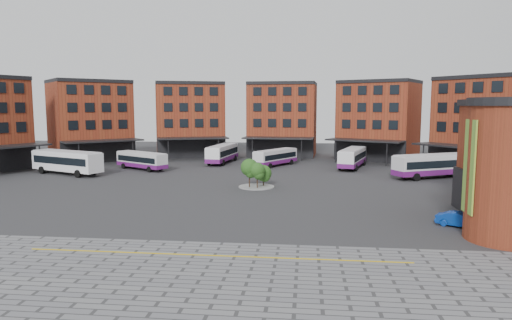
# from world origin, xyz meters

# --- Properties ---
(ground) EXTENTS (160.00, 160.00, 0.00)m
(ground) POSITION_xyz_m (0.00, 0.00, 0.00)
(ground) COLOR #28282B
(ground) RESTS_ON ground
(paving_zone) EXTENTS (50.00, 22.00, 0.02)m
(paving_zone) POSITION_xyz_m (2.00, -22.00, 0.01)
(paving_zone) COLOR slate
(paving_zone) RESTS_ON ground
(yellow_line) EXTENTS (26.00, 0.15, 0.02)m
(yellow_line) POSITION_xyz_m (2.00, -14.00, 0.03)
(yellow_line) COLOR gold
(yellow_line) RESTS_ON paving_zone
(main_building) EXTENTS (94.14, 42.48, 14.60)m
(main_building) POSITION_xyz_m (-4.77, 38.25, 7.23)
(main_building) COLOR maroon
(main_building) RESTS_ON ground
(tree_island) EXTENTS (4.40, 4.40, 3.61)m
(tree_island) POSITION_xyz_m (2.05, 11.68, 1.93)
(tree_island) COLOR gray
(tree_island) RESTS_ON ground
(bus_a) EXTENTS (12.28, 7.28, 3.44)m
(bus_a) POSITION_xyz_m (-26.68, 19.47, 2.04)
(bus_a) COLOR white
(bus_a) RESTS_ON ground
(bus_b) EXTENTS (9.57, 7.06, 2.77)m
(bus_b) POSITION_xyz_m (-17.62, 25.46, 1.50)
(bus_b) COLOR silver
(bus_b) RESTS_ON ground
(bus_c) EXTENTS (3.95, 11.45, 3.16)m
(bus_c) POSITION_xyz_m (-6.54, 35.13, 1.71)
(bus_c) COLOR white
(bus_c) RESTS_ON ground
(bus_d) EXTENTS (6.97, 9.48, 2.74)m
(bus_d) POSITION_xyz_m (2.99, 32.17, 1.48)
(bus_d) COLOR silver
(bus_d) RESTS_ON ground
(bus_e) EXTENTS (5.61, 11.40, 3.14)m
(bus_e) POSITION_xyz_m (15.50, 31.23, 1.70)
(bus_e) COLOR white
(bus_e) RESTS_ON ground
(bus_f) EXTENTS (11.74, 7.68, 3.32)m
(bus_f) POSITION_xyz_m (25.48, 21.82, 1.80)
(bus_f) COLOR silver
(bus_f) RESTS_ON ground
(blue_car) EXTENTS (3.86, 2.95, 1.22)m
(blue_car) POSITION_xyz_m (20.77, -4.53, 0.61)
(blue_car) COLOR #0B3599
(blue_car) RESTS_ON ground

